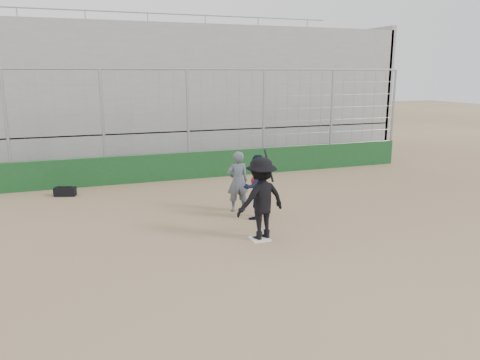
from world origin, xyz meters
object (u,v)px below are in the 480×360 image
object	(u,v)px
batter_at_plate	(261,199)
umpire	(238,184)
catcher_crouched	(256,197)
equipment_bag	(65,192)

from	to	relation	value
batter_at_plate	umpire	xyz separation A→B (m)	(0.24, 2.33, -0.20)
batter_at_plate	catcher_crouched	size ratio (longest dim) A/B	1.77
umpire	equipment_bag	distance (m)	5.85
catcher_crouched	equipment_bag	xyz separation A→B (m)	(-4.91, 4.28, -0.44)
batter_at_plate	umpire	distance (m)	2.35
catcher_crouched	umpire	size ratio (longest dim) A/B	0.76
batter_at_plate	equipment_bag	distance (m)	7.34
catcher_crouched	equipment_bag	bearing A→B (deg)	138.89
umpire	equipment_bag	xyz separation A→B (m)	(-4.67, 3.47, -0.64)
batter_at_plate	equipment_bag	bearing A→B (deg)	127.40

